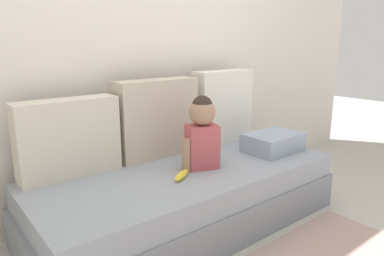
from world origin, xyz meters
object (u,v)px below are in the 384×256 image
throw_pillow_center (157,118)px  folded_blanket (273,142)px  couch (187,197)px  throw_pillow_left (69,138)px  banana (182,175)px  toddler (202,131)px  throw_pillow_right (222,106)px

throw_pillow_center → folded_blanket: 0.85m
couch → throw_pillow_center: throw_pillow_center is taller
throw_pillow_left → banana: size_ratio=3.38×
couch → folded_blanket: size_ratio=4.89×
couch → throw_pillow_left: bearing=151.5°
throw_pillow_left → folded_blanket: size_ratio=1.44×
throw_pillow_center → couch: bearing=-90.0°
throw_pillow_center → banana: (-0.13, -0.45, -0.24)m
toddler → folded_blanket: toddler is taller
toddler → throw_pillow_left: bearing=151.0°
toddler → banana: (-0.21, -0.07, -0.21)m
throw_pillow_right → banana: (-0.74, -0.45, -0.26)m
throw_pillow_center → throw_pillow_right: (0.61, 0.00, 0.01)m
throw_pillow_left → throw_pillow_center: throw_pillow_center is taller
banana → throw_pillow_left: bearing=136.6°
couch → throw_pillow_left: (-0.61, 0.33, 0.42)m
throw_pillow_right → folded_blanket: (0.09, -0.44, -0.21)m
couch → banana: (-0.13, -0.12, 0.21)m
throw_pillow_left → folded_blanket: 1.38m
throw_pillow_right → folded_blanket: bearing=-78.2°
throw_pillow_right → toddler: size_ratio=1.22×
throw_pillow_center → banana: size_ratio=3.41×
throw_pillow_center → toddler: throw_pillow_center is taller
throw_pillow_left → banana: 0.68m
throw_pillow_left → folded_blanket: bearing=-18.5°
throw_pillow_center → toddler: 0.39m
throw_pillow_right → couch: bearing=-151.5°
throw_pillow_right → banana: bearing=-148.8°
throw_pillow_right → folded_blanket: throw_pillow_right is taller
couch → banana: banana is taller
banana → folded_blanket: 0.83m
throw_pillow_left → couch: bearing=-28.5°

